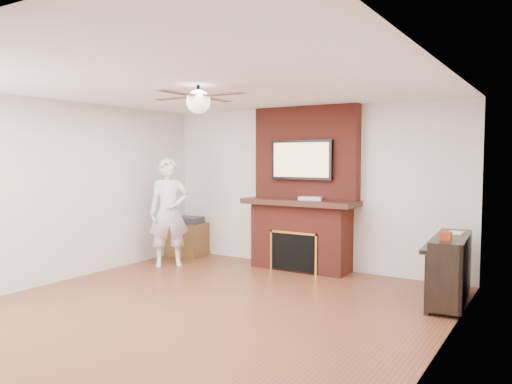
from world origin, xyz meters
The scene contains 12 objects.
room_shell centered at (0.00, 0.00, 1.25)m, with size 5.36×5.86×2.86m.
fireplace centered at (0.00, 2.55, 1.00)m, with size 1.78×0.64×2.50m.
tv centered at (0.00, 2.50, 1.68)m, with size 1.00×0.08×0.60m.
ceiling_fan centered at (0.00, 0.00, 2.33)m, with size 1.21×1.21×0.31m.
person centered at (-1.88, 1.61, 0.85)m, with size 0.63×0.42×1.71m, color silver.
side_table centered at (-2.20, 2.48, 0.31)m, with size 0.64×0.64×0.67m.
piano centered at (2.30, 1.78, 0.43)m, with size 0.55×1.26×0.90m.
cable_box centered at (0.18, 2.45, 1.10)m, with size 0.34×0.19×0.05m, color silver.
candle_orange centered at (-0.14, 2.33, 0.05)m, with size 0.07×0.07×0.10m, color red.
candle_green centered at (0.00, 2.34, 0.05)m, with size 0.07×0.07×0.10m, color #41722D.
candle_cream centered at (0.12, 2.31, 0.05)m, with size 0.09×0.09×0.10m, color #ECEBBC.
candle_blue centered at (0.17, 2.32, 0.04)m, with size 0.06×0.06×0.08m, color #2F568E.
Camera 1 is at (3.40, -4.30, 1.72)m, focal length 35.00 mm.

